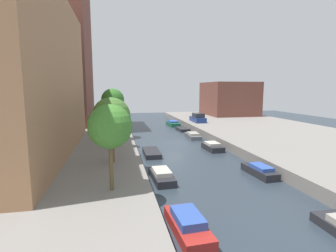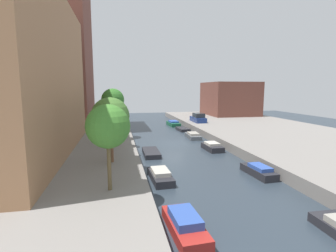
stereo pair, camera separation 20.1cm
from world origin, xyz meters
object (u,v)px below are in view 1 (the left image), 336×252
(parked_car, at_px, (198,118))
(moored_boat_right_2, at_px, (213,147))
(street_tree_4, at_px, (113,100))
(low_block_right, at_px, (229,99))
(apartment_tower_far, at_px, (57,54))
(street_tree_2, at_px, (112,116))
(street_tree_3, at_px, (112,109))
(street_tree_0, at_px, (110,127))
(moored_boat_right_5, at_px, (173,124))
(moored_boat_right_3, at_px, (193,136))
(street_tree_1, at_px, (111,117))
(moored_boat_right_4, at_px, (183,129))
(street_tree_5, at_px, (113,106))
(moored_boat_left_2, at_px, (152,153))
(moored_boat_left_1, at_px, (162,176))
(moored_boat_right_1, at_px, (260,171))
(moored_boat_left_0, at_px, (188,224))

(parked_car, bearing_deg, moored_boat_right_2, -102.42)
(street_tree_4, bearing_deg, low_block_right, 36.72)
(apartment_tower_far, height_order, street_tree_2, apartment_tower_far)
(street_tree_3, xyz_separation_m, moored_boat_right_2, (10.84, -2.95, -4.22))
(apartment_tower_far, distance_m, street_tree_4, 14.94)
(low_block_right, relative_size, street_tree_0, 2.31)
(moored_boat_right_2, height_order, moored_boat_right_5, moored_boat_right_5)
(street_tree_4, bearing_deg, moored_boat_right_5, 45.21)
(street_tree_3, bearing_deg, street_tree_0, -90.00)
(moored_boat_right_3, bearing_deg, street_tree_1, -128.58)
(street_tree_0, distance_m, moored_boat_right_4, 28.46)
(moored_boat_right_3, bearing_deg, moored_boat_right_4, 88.10)
(street_tree_5, relative_size, moored_boat_left_2, 1.10)
(street_tree_5, relative_size, moored_boat_right_2, 1.31)
(street_tree_3, distance_m, moored_boat_left_2, 6.93)
(street_tree_0, distance_m, street_tree_2, 11.09)
(street_tree_1, relative_size, moored_boat_right_3, 1.25)
(apartment_tower_far, relative_size, parked_car, 5.08)
(moored_boat_left_1, height_order, moored_boat_right_1, moored_boat_right_1)
(low_block_right, height_order, street_tree_0, low_block_right)
(moored_boat_right_2, bearing_deg, street_tree_5, 128.10)
(parked_car, height_order, moored_boat_right_5, parked_car)
(street_tree_0, relative_size, street_tree_2, 1.17)
(moored_boat_right_3, relative_size, moored_boat_right_4, 1.16)
(street_tree_2, height_order, street_tree_3, street_tree_3)
(apartment_tower_far, xyz_separation_m, street_tree_3, (8.70, -15.85, -7.72))
(street_tree_1, distance_m, street_tree_4, 15.11)
(street_tree_2, relative_size, moored_boat_right_1, 1.19)
(moored_boat_left_1, relative_size, moored_boat_right_3, 0.91)
(low_block_right, xyz_separation_m, street_tree_2, (-25.30, -28.74, -0.40))
(moored_boat_right_3, bearing_deg, moored_boat_left_2, -130.47)
(moored_boat_right_1, height_order, moored_boat_right_4, moored_boat_right_1)
(apartment_tower_far, relative_size, street_tree_0, 4.56)
(low_block_right, xyz_separation_m, street_tree_0, (-25.30, -39.82, 0.09))
(moored_boat_left_2, bearing_deg, apartment_tower_far, 122.63)
(low_block_right, height_order, parked_car, low_block_right)
(moored_boat_left_0, relative_size, moored_boat_right_4, 1.08)
(moored_boat_left_2, bearing_deg, street_tree_3, 135.69)
(apartment_tower_far, distance_m, moored_boat_right_4, 23.64)
(street_tree_0, relative_size, moored_boat_right_4, 1.39)
(parked_car, distance_m, moored_boat_left_2, 20.49)
(apartment_tower_far, bearing_deg, street_tree_3, -61.24)
(street_tree_0, relative_size, moored_boat_right_3, 1.20)
(street_tree_3, relative_size, moored_boat_left_0, 1.23)
(street_tree_1, distance_m, moored_boat_left_2, 7.96)
(moored_boat_right_2, bearing_deg, moored_boat_right_4, 89.35)
(street_tree_4, relative_size, moored_boat_right_2, 1.77)
(street_tree_3, xyz_separation_m, parked_car, (14.51, 13.68, -2.93))
(parked_car, bearing_deg, street_tree_1, -122.41)
(apartment_tower_far, height_order, street_tree_1, apartment_tower_far)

